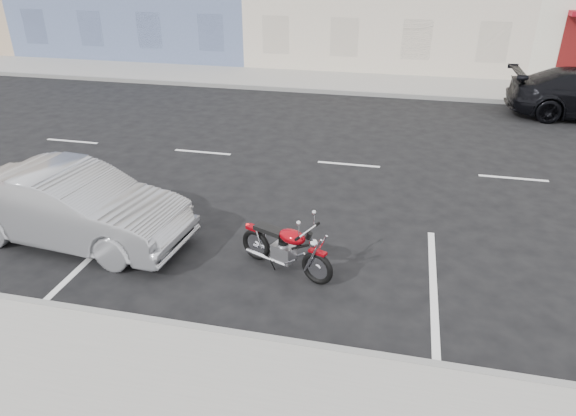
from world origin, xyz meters
name	(u,v)px	position (x,y,z in m)	size (l,w,h in m)	color
ground	(428,171)	(0.00, 0.00, 0.00)	(120.00, 120.00, 0.00)	black
sidewalk_near	(17,401)	(-5.00, -8.70, 0.07)	(80.00, 3.40, 0.15)	gray
sidewalk_far	(302,80)	(-5.00, 8.70, 0.07)	(80.00, 3.40, 0.15)	gray
curb_near	(94,314)	(-5.00, -7.00, 0.08)	(80.00, 0.12, 0.16)	gray
curb_far	(293,90)	(-5.00, 7.00, 0.08)	(80.00, 0.12, 0.16)	gray
motorcycle	(319,262)	(-1.87, -5.37, 0.43)	(1.77, 0.90, 0.94)	black
sedan_silver	(73,206)	(-6.55, -4.97, 0.72)	(1.53, 4.39, 1.45)	#929499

